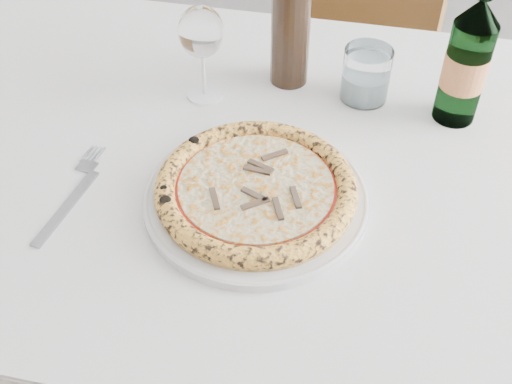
# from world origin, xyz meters

# --- Properties ---
(floor) EXTENTS (5.00, 6.00, 0.02)m
(floor) POSITION_xyz_m (0.00, 0.00, -0.01)
(floor) COLOR slate
(floor) RESTS_ON ground
(dining_table) EXTENTS (1.48, 0.93, 0.76)m
(dining_table) POSITION_xyz_m (0.04, -0.29, 0.67)
(dining_table) COLOR brown
(dining_table) RESTS_ON floor
(chair_far) EXTENTS (0.62, 0.62, 0.93)m
(chair_far) POSITION_xyz_m (0.12, 0.45, 0.53)
(chair_far) COLOR brown
(chair_far) RESTS_ON floor
(plate) EXTENTS (0.31, 0.31, 0.02)m
(plate) POSITION_xyz_m (0.04, -0.39, 0.76)
(plate) COLOR silver
(plate) RESTS_ON dining_table
(pizza) EXTENTS (0.28, 0.28, 0.03)m
(pizza) POSITION_xyz_m (0.04, -0.39, 0.78)
(pizza) COLOR gold
(pizza) RESTS_ON plate
(fork) EXTENTS (0.05, 0.22, 0.00)m
(fork) POSITION_xyz_m (-0.22, -0.42, 0.76)
(fork) COLOR gray
(fork) RESTS_ON dining_table
(wine_glass) EXTENTS (0.07, 0.07, 0.16)m
(wine_glass) POSITION_xyz_m (-0.08, -0.15, 0.87)
(wine_glass) COLOR white
(wine_glass) RESTS_ON dining_table
(tumbler) EXTENTS (0.08, 0.08, 0.09)m
(tumbler) POSITION_xyz_m (0.18, -0.12, 0.79)
(tumbler) COLOR white
(tumbler) RESTS_ON dining_table
(beer_bottle) EXTENTS (0.07, 0.07, 0.26)m
(beer_bottle) POSITION_xyz_m (0.32, -0.15, 0.86)
(beer_bottle) COLOR #305833
(beer_bottle) RESTS_ON dining_table
(wine_bottle) EXTENTS (0.06, 0.06, 0.26)m
(wine_bottle) POSITION_xyz_m (0.05, -0.09, 0.87)
(wine_bottle) COLOR black
(wine_bottle) RESTS_ON dining_table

